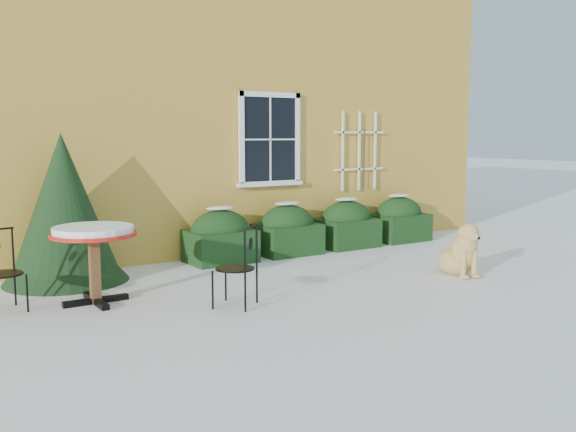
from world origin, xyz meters
TOP-DOWN VIEW (x-y plane):
  - ground at (0.00, 0.00)m, footprint 80.00×80.00m
  - house at (0.00, 7.00)m, footprint 12.40×8.40m
  - hedge_row at (1.65, 2.55)m, footprint 4.95×0.80m
  - evergreen_shrub at (-2.76, 2.50)m, footprint 1.73×1.73m
  - bistro_table at (-2.77, 1.09)m, footprint 1.03×1.03m
  - patio_chair_near at (-1.36, 0.01)m, footprint 0.62×0.62m
  - patio_chair_far at (-3.78, 1.34)m, footprint 0.49×0.48m
  - dog at (2.19, -0.29)m, footprint 0.63×0.87m

SIDE VIEW (x-z plane):
  - ground at x=0.00m, z-range 0.00..0.00m
  - dog at x=2.19m, z-range -0.08..0.74m
  - hedge_row at x=1.65m, z-range -0.05..0.86m
  - patio_chair_far at x=-3.78m, z-range 0.00..0.96m
  - patio_chair_near at x=-1.36m, z-range 0.00..0.99m
  - bistro_table at x=-2.77m, z-range 0.32..1.28m
  - evergreen_shrub at x=-2.76m, z-range -0.20..1.89m
  - house at x=0.00m, z-range 0.02..6.42m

